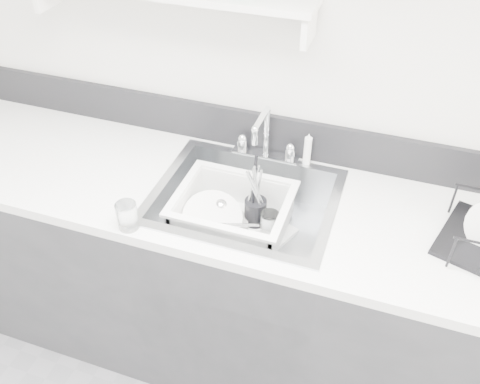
% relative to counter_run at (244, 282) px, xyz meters
% --- Properties ---
extents(room_shell, '(3.50, 3.00, 2.60)m').
position_rel_counter_run_xyz_m(room_shell, '(0.00, -0.80, 1.22)').
color(room_shell, silver).
rests_on(room_shell, ground).
extents(counter_run, '(3.20, 0.62, 0.92)m').
position_rel_counter_run_xyz_m(counter_run, '(0.00, 0.00, 0.00)').
color(counter_run, '#29292D').
rests_on(counter_run, ground).
extents(backsplash, '(3.20, 0.02, 0.16)m').
position_rel_counter_run_xyz_m(backsplash, '(0.00, 0.30, 0.54)').
color(backsplash, black).
rests_on(backsplash, counter_run).
extents(sink, '(0.64, 0.52, 0.20)m').
position_rel_counter_run_xyz_m(sink, '(0.00, 0.00, 0.37)').
color(sink, silver).
rests_on(sink, counter_run).
extents(faucet, '(0.26, 0.18, 0.23)m').
position_rel_counter_run_xyz_m(faucet, '(0.00, 0.25, 0.52)').
color(faucet, silver).
rests_on(faucet, counter_run).
extents(side_sprayer, '(0.03, 0.03, 0.14)m').
position_rel_counter_run_xyz_m(side_sprayer, '(0.16, 0.25, 0.53)').
color(side_sprayer, white).
rests_on(side_sprayer, counter_run).
extents(wash_tub, '(0.51, 0.47, 0.16)m').
position_rel_counter_run_xyz_m(wash_tub, '(-0.04, -0.01, 0.37)').
color(wash_tub, white).
rests_on(wash_tub, sink).
extents(plate_stack, '(0.27, 0.26, 0.10)m').
position_rel_counter_run_xyz_m(plate_stack, '(-0.10, -0.04, 0.34)').
color(plate_stack, white).
rests_on(plate_stack, wash_tub).
extents(utensil_cup, '(0.08, 0.08, 0.28)m').
position_rel_counter_run_xyz_m(utensil_cup, '(0.03, 0.05, 0.37)').
color(utensil_cup, black).
rests_on(utensil_cup, wash_tub).
extents(ladle, '(0.21, 0.27, 0.07)m').
position_rel_counter_run_xyz_m(ladle, '(-0.07, -0.03, 0.34)').
color(ladle, silver).
rests_on(ladle, wash_tub).
extents(tumbler_in_tub, '(0.08, 0.08, 0.10)m').
position_rel_counter_run_xyz_m(tumbler_in_tub, '(0.10, -0.00, 0.36)').
color(tumbler_in_tub, white).
rests_on(tumbler_in_tub, wash_tub).
extents(tumbler_counter, '(0.08, 0.08, 0.10)m').
position_rel_counter_run_xyz_m(tumbler_counter, '(-0.31, -0.27, 0.51)').
color(tumbler_counter, white).
rests_on(tumbler_counter, counter_run).
extents(bowl_small, '(0.11, 0.11, 0.03)m').
position_rel_counter_run_xyz_m(bowl_small, '(0.09, -0.06, 0.32)').
color(bowl_small, white).
rests_on(bowl_small, wash_tub).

